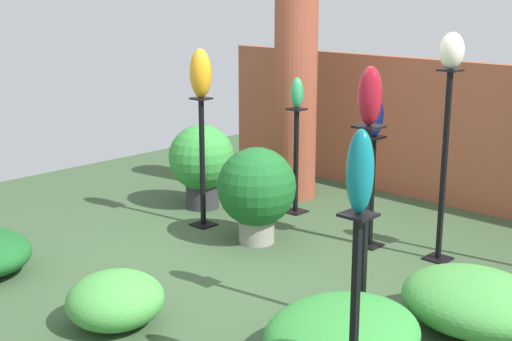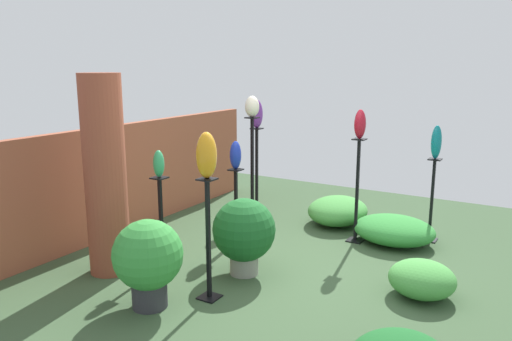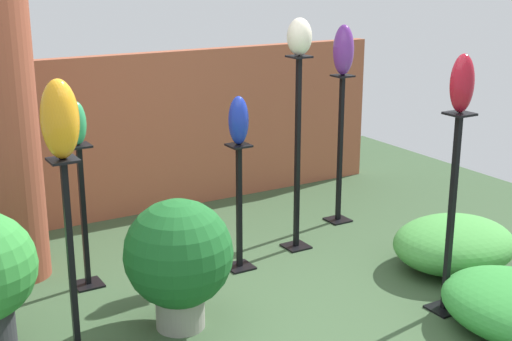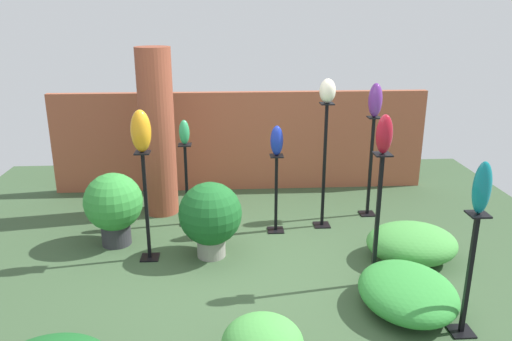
% 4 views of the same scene
% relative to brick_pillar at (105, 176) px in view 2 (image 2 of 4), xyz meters
% --- Properties ---
extents(ground_plane, '(8.00, 8.00, 0.00)m').
position_rel_brick_pillar_xyz_m(ground_plane, '(1.12, -1.74, -1.11)').
color(ground_plane, '#385133').
extents(brick_wall_back, '(5.60, 0.12, 1.50)m').
position_rel_brick_pillar_xyz_m(brick_wall_back, '(1.12, 0.89, -0.36)').
color(brick_wall_back, '#9E5138').
rests_on(brick_wall_back, ground).
extents(brick_pillar, '(0.45, 0.45, 2.21)m').
position_rel_brick_pillar_xyz_m(brick_pillar, '(0.00, 0.00, 0.00)').
color(brick_pillar, brown).
rests_on(brick_pillar, ground).
extents(pedestal_violet, '(0.20, 0.20, 1.34)m').
position_rel_brick_pillar_xyz_m(pedestal_violet, '(2.79, -0.27, -0.49)').
color(pedestal_violet, black).
rests_on(pedestal_violet, ground).
extents(pedestal_cobalt, '(0.20, 0.20, 0.99)m').
position_rel_brick_pillar_xyz_m(pedestal_cobalt, '(1.50, -0.72, -0.66)').
color(pedestal_cobalt, black).
rests_on(pedestal_cobalt, ground).
extents(pedestal_ruby, '(0.20, 0.20, 1.37)m').
position_rel_brick_pillar_xyz_m(pedestal_ruby, '(2.35, -2.05, -0.47)').
color(pedestal_ruby, black).
rests_on(pedestal_ruby, ground).
extents(pedestal_jade, '(0.20, 0.20, 1.07)m').
position_rel_brick_pillar_xyz_m(pedestal_jade, '(0.39, -0.43, -0.62)').
color(pedestal_jade, black).
rests_on(pedestal_jade, ground).
extents(pedestal_amber, '(0.20, 0.20, 1.23)m').
position_rel_brick_pillar_xyz_m(pedestal_amber, '(0.02, -1.36, -0.54)').
color(pedestal_amber, black).
rests_on(pedestal_amber, ground).
extents(pedestal_teal, '(0.20, 0.20, 1.11)m').
position_rel_brick_pillar_xyz_m(pedestal_teal, '(2.89, -2.88, -0.60)').
color(pedestal_teal, black).
rests_on(pedestal_teal, ground).
extents(pedestal_ivory, '(0.20, 0.20, 1.59)m').
position_rel_brick_pillar_xyz_m(pedestal_ivory, '(2.11, -0.60, -0.37)').
color(pedestal_ivory, black).
rests_on(pedestal_ivory, ground).
extents(art_vase_violet, '(0.18, 0.19, 0.43)m').
position_rel_brick_pillar_xyz_m(art_vase_violet, '(2.79, -0.27, 0.45)').
color(art_vase_violet, '#6B2D8C').
rests_on(art_vase_violet, pedestal_violet).
extents(art_vase_cobalt, '(0.15, 0.14, 0.36)m').
position_rel_brick_pillar_xyz_m(art_vase_cobalt, '(1.50, -0.72, 0.06)').
color(art_vase_cobalt, '#192D9E').
rests_on(art_vase_cobalt, pedestal_cobalt).
extents(art_vase_ruby, '(0.15, 0.15, 0.37)m').
position_rel_brick_pillar_xyz_m(art_vase_ruby, '(2.35, -2.05, 0.45)').
color(art_vase_ruby, maroon).
rests_on(art_vase_ruby, pedestal_ruby).
extents(art_vase_jade, '(0.13, 0.12, 0.30)m').
position_rel_brick_pillar_xyz_m(art_vase_jade, '(0.39, -0.43, 0.11)').
color(art_vase_jade, '#2D9356').
rests_on(art_vase_jade, pedestal_jade).
extents(art_vase_amber, '(0.21, 0.19, 0.45)m').
position_rel_brick_pillar_xyz_m(art_vase_amber, '(0.02, -1.36, 0.35)').
color(art_vase_amber, orange).
rests_on(art_vase_amber, pedestal_amber).
extents(art_vase_teal, '(0.14, 0.13, 0.43)m').
position_rel_brick_pillar_xyz_m(art_vase_teal, '(2.89, -2.88, 0.22)').
color(art_vase_teal, '#0F727A').
rests_on(art_vase_teal, pedestal_teal).
extents(art_vase_ivory, '(0.19, 0.20, 0.29)m').
position_rel_brick_pillar_xyz_m(art_vase_ivory, '(2.11, -0.60, 0.63)').
color(art_vase_ivory, beige).
rests_on(art_vase_ivory, pedestal_ivory).
extents(potted_plant_mid_right, '(0.68, 0.68, 0.87)m').
position_rel_brick_pillar_xyz_m(potted_plant_mid_right, '(-0.42, -0.97, -0.61)').
color(potted_plant_mid_right, '#2D2D33').
rests_on(potted_plant_mid_right, ground).
extents(potted_plant_front_left, '(0.70, 0.70, 0.86)m').
position_rel_brick_pillar_xyz_m(potted_plant_front_left, '(0.71, -1.34, -0.62)').
color(potted_plant_front_left, gray).
rests_on(potted_plant_front_left, ground).
extents(foliage_bed_east, '(0.64, 0.67, 0.37)m').
position_rel_brick_pillar_xyz_m(foliage_bed_east, '(1.15, -3.18, -0.92)').
color(foliage_bed_east, '#479942').
rests_on(foliage_bed_east, ground).
extents(foliage_bed_center, '(0.88, 1.05, 0.36)m').
position_rel_brick_pillar_xyz_m(foliage_bed_center, '(2.54, -2.51, -0.93)').
color(foliage_bed_center, '#338C38').
rests_on(foliage_bed_center, ground).
extents(foliage_bed_rear, '(0.99, 0.85, 0.40)m').
position_rel_brick_pillar_xyz_m(foliage_bed_rear, '(2.92, -1.57, -0.91)').
color(foliage_bed_rear, '#479942').
rests_on(foliage_bed_rear, ground).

